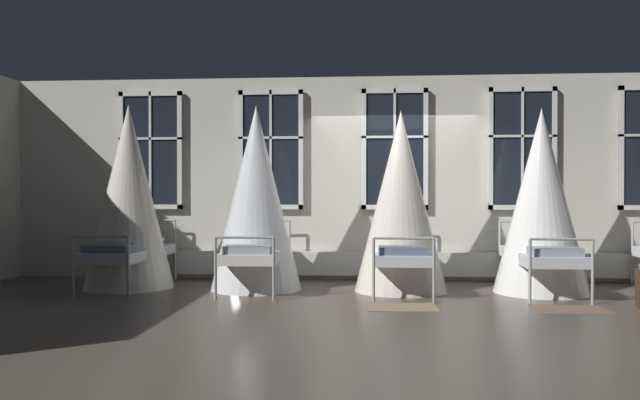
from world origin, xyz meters
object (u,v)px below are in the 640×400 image
(cot_second, at_px, (256,201))
(cot_fourth, at_px, (541,204))
(cot_third, at_px, (401,204))
(cot_first, at_px, (129,199))

(cot_second, xyz_separation_m, cot_fourth, (3.82, -0.01, -0.04))
(cot_fourth, bearing_deg, cot_third, 89.72)
(cot_second, relative_size, cot_fourth, 1.03)
(cot_first, distance_m, cot_fourth, 5.63)
(cot_third, height_order, cot_fourth, cot_fourth)
(cot_first, height_order, cot_fourth, cot_first)
(cot_first, height_order, cot_third, cot_first)
(cot_second, relative_size, cot_third, 1.04)
(cot_fourth, bearing_deg, cot_second, 89.96)
(cot_second, bearing_deg, cot_first, 88.31)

